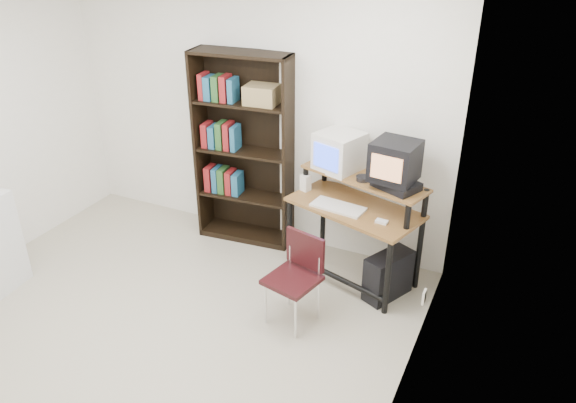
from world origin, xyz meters
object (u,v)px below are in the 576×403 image
at_px(school_chair, 297,270).
at_px(bookshelf, 245,148).
at_px(crt_tv, 395,161).
at_px(computer_desk, 356,211).
at_px(pc_tower, 388,275).
at_px(crt_monitor, 339,152).

relative_size(school_chair, bookshelf, 0.40).
bearing_deg(crt_tv, computer_desk, -171.95).
height_order(computer_desk, crt_tv, crt_tv).
bearing_deg(computer_desk, pc_tower, -6.97).
bearing_deg(school_chair, crt_tv, 69.65).
xyz_separation_m(computer_desk, pc_tower, (0.39, -0.17, -0.47)).
height_order(crt_tv, school_chair, crt_tv).
xyz_separation_m(crt_tv, bookshelf, (-1.56, 0.24, -0.23)).
relative_size(computer_desk, school_chair, 1.68).
distance_m(computer_desk, pc_tower, 0.64).
bearing_deg(bookshelf, computer_desk, -16.18).
bearing_deg(crt_tv, school_chair, -116.12).
relative_size(computer_desk, crt_monitor, 2.78).
bearing_deg(crt_monitor, pc_tower, -10.22).
relative_size(pc_tower, school_chair, 0.59).
height_order(crt_tv, pc_tower, crt_tv).
height_order(computer_desk, school_chair, computer_desk).
bearing_deg(pc_tower, computer_desk, -177.85).
relative_size(crt_monitor, pc_tower, 1.03).
bearing_deg(school_chair, pc_tower, 58.88).
relative_size(computer_desk, crt_tv, 3.22).
xyz_separation_m(crt_tv, school_chair, (-0.53, -0.79, -0.75)).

